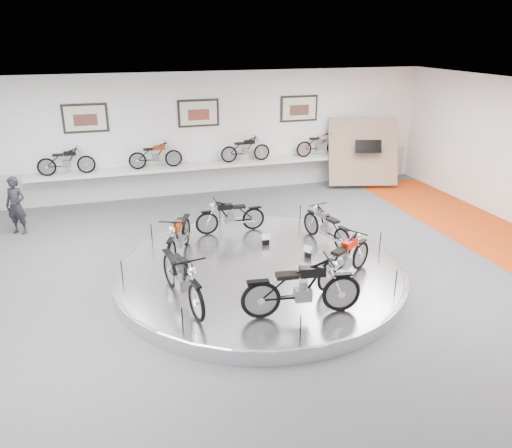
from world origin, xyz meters
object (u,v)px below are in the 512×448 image
object	(u,v)px
bike_c	(179,236)
bike_d	(182,277)
bike_a	(326,226)
visitor	(16,206)
bike_e	(302,288)
shelf	(202,166)
bike_b	(230,216)
display_platform	(260,272)
bike_f	(345,258)

from	to	relation	value
bike_c	bike_d	size ratio (longest dim) A/B	0.97
bike_a	visitor	bearing A→B (deg)	50.32
bike_e	bike_c	bearing A→B (deg)	126.30
shelf	bike_c	bearing A→B (deg)	-106.77
bike_b	bike_c	xyz separation A→B (m)	(-1.51, -1.14, 0.07)
bike_b	bike_e	world-z (taller)	bike_e
bike_a	bike_e	size ratio (longest dim) A/B	0.82
display_platform	shelf	distance (m)	6.46
bike_d	bike_e	bearing A→B (deg)	50.67
display_platform	bike_b	size ratio (longest dim) A/B	4.14
bike_b	visitor	xyz separation A→B (m)	(-5.36, 2.32, 0.04)
bike_d	shelf	bearing A→B (deg)	155.00
bike_e	bike_f	world-z (taller)	bike_e
display_platform	bike_e	world-z (taller)	bike_e
bike_f	bike_e	bearing A→B (deg)	-174.09
bike_f	visitor	xyz separation A→B (m)	(-6.98, 5.57, 0.02)
bike_b	bike_d	world-z (taller)	bike_d
bike_e	visitor	xyz separation A→B (m)	(-5.59, 6.64, -0.06)
bike_e	bike_f	bearing A→B (deg)	44.94
shelf	bike_b	bearing A→B (deg)	-91.54
shelf	bike_b	xyz separation A→B (m)	(-0.11, -4.24, -0.25)
bike_b	bike_e	xyz separation A→B (m)	(0.24, -4.31, 0.10)
bike_b	visitor	distance (m)	5.84
shelf	visitor	xyz separation A→B (m)	(-5.47, -1.92, -0.20)
bike_a	visitor	distance (m)	8.29
bike_c	bike_e	distance (m)	3.62
shelf	bike_c	world-z (taller)	bike_c
display_platform	bike_f	size ratio (longest dim) A/B	3.93
bike_d	bike_e	size ratio (longest dim) A/B	0.97
bike_a	bike_b	size ratio (longest dim) A/B	1.00
bike_a	shelf	bearing A→B (deg)	5.97
bike_c	visitor	xyz separation A→B (m)	(-3.85, 3.46, -0.02)
bike_a	bike_d	bearing A→B (deg)	102.63
display_platform	bike_a	world-z (taller)	bike_a
bike_f	visitor	distance (m)	8.93
display_platform	bike_d	size ratio (longest dim) A/B	3.49
bike_a	bike_b	xyz separation A→B (m)	(-2.05, 1.40, -0.00)
bike_b	bike_d	bearing A→B (deg)	62.08
display_platform	visitor	distance (m)	7.10
shelf	bike_c	size ratio (longest dim) A/B	6.21
bike_d	bike_e	xyz separation A→B (m)	(2.00, -1.08, 0.02)
display_platform	bike_a	distance (m)	2.17
display_platform	bike_e	bearing A→B (deg)	-86.69
bike_c	bike_d	distance (m)	2.11
bike_e	bike_a	bearing A→B (deg)	65.62
bike_a	visitor	size ratio (longest dim) A/B	0.97
display_platform	visitor	bearing A→B (deg)	140.66
shelf	bike_f	distance (m)	7.64
bike_a	bike_b	distance (m)	2.48
bike_b	bike_d	size ratio (longest dim) A/B	0.84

